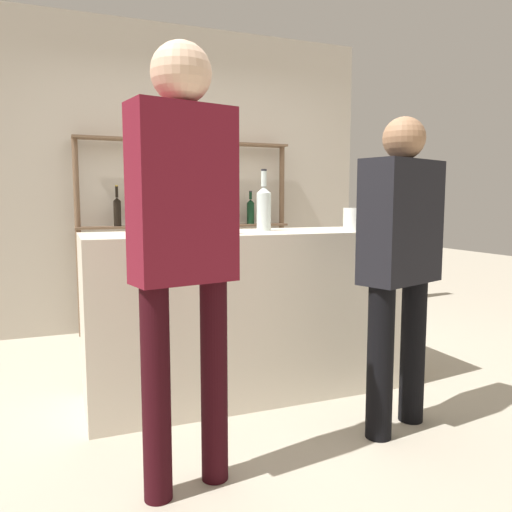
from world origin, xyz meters
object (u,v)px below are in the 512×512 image
(counter_bottle_1, at_px, (193,212))
(customer_right, at_px, (400,253))
(cork_jar, at_px, (354,220))
(customer_left, at_px, (184,230))
(counter_bottle_3, at_px, (216,211))
(counter_bottle_4, at_px, (219,212))
(counter_bottle_2, at_px, (264,207))
(counter_bottle_0, at_px, (208,211))

(counter_bottle_1, distance_m, customer_right, 1.15)
(cork_jar, distance_m, customer_left, 1.44)
(counter_bottle_1, distance_m, cork_jar, 1.00)
(counter_bottle_1, height_order, cork_jar, counter_bottle_1)
(counter_bottle_3, relative_size, customer_right, 0.21)
(counter_bottle_1, xyz_separation_m, counter_bottle_4, (0.13, -0.06, 0.00))
(counter_bottle_2, bearing_deg, counter_bottle_4, -150.29)
(counter_bottle_1, height_order, customer_right, customer_right)
(counter_bottle_1, height_order, counter_bottle_4, counter_bottle_1)
(counter_bottle_4, bearing_deg, customer_left, -116.66)
(counter_bottle_1, distance_m, counter_bottle_4, 0.15)
(counter_bottle_0, xyz_separation_m, cork_jar, (0.83, -0.37, -0.05))
(counter_bottle_1, bearing_deg, counter_bottle_4, -24.17)
(cork_jar, bearing_deg, counter_bottle_4, 177.04)
(counter_bottle_2, height_order, counter_bottle_4, counter_bottle_2)
(customer_left, height_order, customer_right, customer_left)
(counter_bottle_0, xyz_separation_m, counter_bottle_1, (-0.16, -0.26, -0.00))
(counter_bottle_2, distance_m, counter_bottle_4, 0.42)
(counter_bottle_3, bearing_deg, cork_jar, -16.90)
(counter_bottle_3, bearing_deg, counter_bottle_4, -102.78)
(counter_bottle_3, bearing_deg, counter_bottle_1, -141.25)
(counter_bottle_1, xyz_separation_m, counter_bottle_2, (0.49, 0.15, 0.02))
(counter_bottle_2, height_order, cork_jar, counter_bottle_2)
(cork_jar, bearing_deg, customer_left, -150.03)
(counter_bottle_0, relative_size, counter_bottle_4, 1.01)
(counter_bottle_2, bearing_deg, counter_bottle_3, -179.45)
(counter_bottle_3, distance_m, customer_right, 1.12)
(counter_bottle_4, bearing_deg, counter_bottle_0, 84.48)
(counter_bottle_3, height_order, counter_bottle_4, counter_bottle_3)
(counter_bottle_2, bearing_deg, cork_jar, -26.64)
(cork_jar, bearing_deg, counter_bottle_0, 156.22)
(counter_bottle_0, relative_size, counter_bottle_1, 0.99)
(cork_jar, xyz_separation_m, customer_left, (-1.24, -0.72, 0.00))
(counter_bottle_0, bearing_deg, customer_right, -52.13)
(counter_bottle_2, bearing_deg, customer_right, -64.01)
(counter_bottle_0, height_order, counter_bottle_1, counter_bottle_1)
(counter_bottle_0, distance_m, cork_jar, 0.91)
(counter_bottle_0, relative_size, counter_bottle_3, 0.97)
(counter_bottle_3, bearing_deg, counter_bottle_0, 97.26)
(customer_right, bearing_deg, counter_bottle_2, 6.23)
(counter_bottle_2, bearing_deg, customer_left, -127.54)
(counter_bottle_0, distance_m, customer_right, 1.21)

